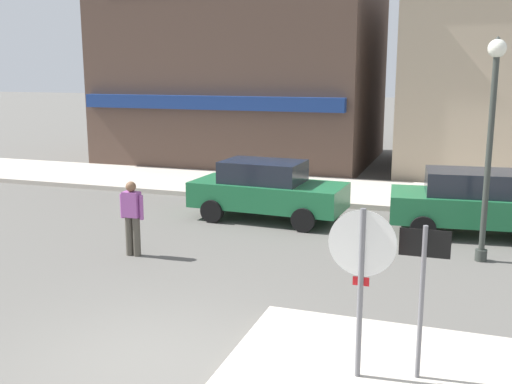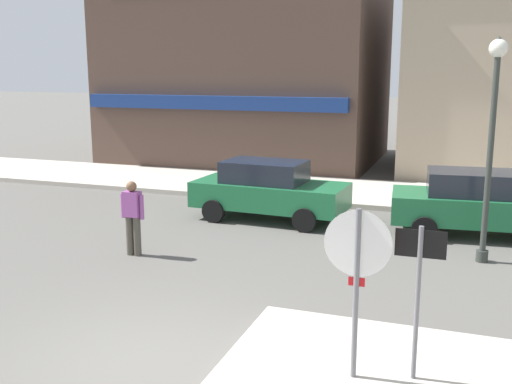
{
  "view_description": "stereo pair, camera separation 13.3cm",
  "coord_description": "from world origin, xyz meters",
  "px_view_note": "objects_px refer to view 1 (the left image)",
  "views": [
    {
      "loc": [
        3.77,
        -6.59,
        3.91
      ],
      "look_at": [
        -0.04,
        4.5,
        1.5
      ],
      "focal_mm": 42.0,
      "sensor_mm": 36.0,
      "label": 1
    },
    {
      "loc": [
        3.89,
        -6.55,
        3.91
      ],
      "look_at": [
        -0.04,
        4.5,
        1.5
      ],
      "focal_mm": 42.0,
      "sensor_mm": 36.0,
      "label": 2
    }
  ],
  "objects_px": {
    "stop_sign": "(361,272)",
    "pedestrian_crossing_near": "(132,216)",
    "one_way_sign": "(422,287)",
    "parked_car_second": "(475,202)",
    "parked_car_nearest": "(267,189)",
    "lamp_post": "(492,118)"
  },
  "relations": [
    {
      "from": "stop_sign",
      "to": "pedestrian_crossing_near",
      "type": "xyz_separation_m",
      "value": [
        -5.44,
        3.85,
        -0.65
      ]
    },
    {
      "from": "one_way_sign",
      "to": "parked_car_second",
      "type": "relative_size",
      "value": 0.51
    },
    {
      "from": "parked_car_nearest",
      "to": "pedestrian_crossing_near",
      "type": "xyz_separation_m",
      "value": [
        -1.73,
        -3.92,
        0.06
      ]
    },
    {
      "from": "one_way_sign",
      "to": "parked_car_nearest",
      "type": "bearing_deg",
      "value": 120.27
    },
    {
      "from": "stop_sign",
      "to": "lamp_post",
      "type": "distance_m",
      "value": 6.25
    },
    {
      "from": "pedestrian_crossing_near",
      "to": "parked_car_nearest",
      "type": "bearing_deg",
      "value": 66.17
    },
    {
      "from": "stop_sign",
      "to": "parked_car_second",
      "type": "xyz_separation_m",
      "value": [
        1.46,
        7.92,
        -0.71
      ]
    },
    {
      "from": "parked_car_nearest",
      "to": "pedestrian_crossing_near",
      "type": "height_order",
      "value": "pedestrian_crossing_near"
    },
    {
      "from": "one_way_sign",
      "to": "parked_car_second",
      "type": "distance_m",
      "value": 7.76
    },
    {
      "from": "stop_sign",
      "to": "one_way_sign",
      "type": "height_order",
      "value": "stop_sign"
    },
    {
      "from": "stop_sign",
      "to": "parked_car_nearest",
      "type": "distance_m",
      "value": 8.64
    },
    {
      "from": "one_way_sign",
      "to": "parked_car_second",
      "type": "height_order",
      "value": "one_way_sign"
    },
    {
      "from": "one_way_sign",
      "to": "parked_car_nearest",
      "type": "height_order",
      "value": "one_way_sign"
    },
    {
      "from": "one_way_sign",
      "to": "parked_car_nearest",
      "type": "xyz_separation_m",
      "value": [
        -4.41,
        7.56,
        -0.52
      ]
    },
    {
      "from": "lamp_post",
      "to": "parked_car_second",
      "type": "bearing_deg",
      "value": 93.75
    },
    {
      "from": "parked_car_nearest",
      "to": "lamp_post",
      "type": "bearing_deg",
      "value": -19.73
    },
    {
      "from": "parked_car_second",
      "to": "pedestrian_crossing_near",
      "type": "height_order",
      "value": "pedestrian_crossing_near"
    },
    {
      "from": "stop_sign",
      "to": "parked_car_second",
      "type": "bearing_deg",
      "value": 79.58
    },
    {
      "from": "stop_sign",
      "to": "parked_car_nearest",
      "type": "relative_size",
      "value": 0.56
    },
    {
      "from": "stop_sign",
      "to": "pedestrian_crossing_near",
      "type": "relative_size",
      "value": 1.43
    },
    {
      "from": "lamp_post",
      "to": "parked_car_second",
      "type": "distance_m",
      "value": 2.97
    },
    {
      "from": "one_way_sign",
      "to": "pedestrian_crossing_near",
      "type": "height_order",
      "value": "one_way_sign"
    }
  ]
}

